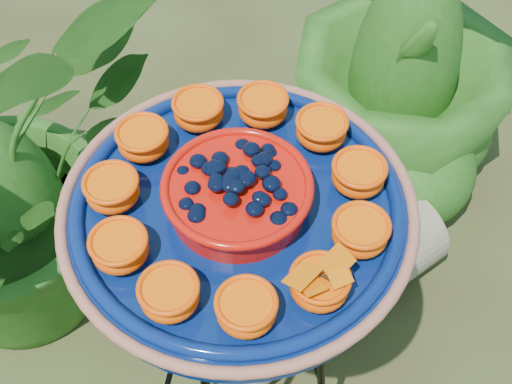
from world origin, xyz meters
The scene contains 4 objects.
tripod_stand centered at (-0.13, 0.04, 0.55)m, with size 0.38×0.38×0.90m.
feeder_dish centered at (-0.13, 0.04, 0.94)m, with size 0.54×0.54×0.11m.
driftwood_log centered at (0.20, 0.28, 0.11)m, with size 0.22×0.22×0.65m, color gray.
shrub_back_right centered at (0.60, 0.66, 0.54)m, with size 0.61×0.61×1.08m, color #214C14.
Camera 1 is at (-0.34, -0.48, 1.70)m, focal length 50.00 mm.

